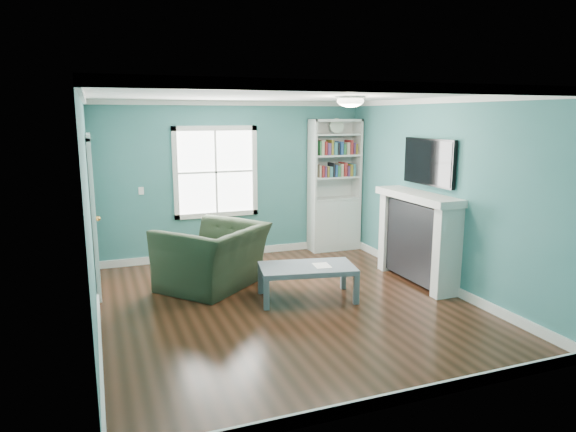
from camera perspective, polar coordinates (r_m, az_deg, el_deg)
name	(u,v)px	position (r m, az deg, el deg)	size (l,w,h in m)	color
floor	(286,304)	(6.61, -0.19, -9.80)	(5.00, 5.00, 0.00)	black
room_walls	(286,181)	(6.23, -0.20, 3.92)	(5.00, 5.00, 5.00)	#367876
trim	(286,209)	(6.28, -0.20, 0.80)	(4.50, 5.00, 2.60)	white
window	(216,172)	(8.53, -8.01, 4.86)	(1.40, 0.06, 1.50)	white
bookshelf	(334,198)	(9.11, 5.14, 1.98)	(0.90, 0.35, 2.31)	silver
fireplace	(418,239)	(7.54, 14.22, -2.46)	(0.44, 1.58, 1.30)	black
tv	(429,162)	(7.44, 15.39, 5.81)	(0.06, 1.10, 0.65)	black
door	(93,214)	(7.30, -20.84, 0.21)	(0.12, 0.98, 2.17)	silver
ceiling_fixture	(350,100)	(6.64, 6.95, 12.65)	(0.38, 0.38, 0.15)	white
light_switch	(141,191)	(8.38, -16.00, 2.71)	(0.08, 0.01, 0.12)	white
recliner	(213,246)	(7.19, -8.38, -3.33)	(1.34, 0.87, 1.17)	#212C1C
coffee_table	(307,270)	(6.70, 2.14, -6.03)	(1.32, 0.88, 0.44)	#535D64
paper_sheet	(322,265)	(6.71, 3.78, -5.50)	(0.20, 0.26, 0.00)	white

